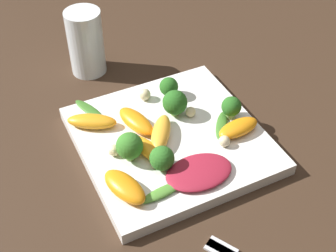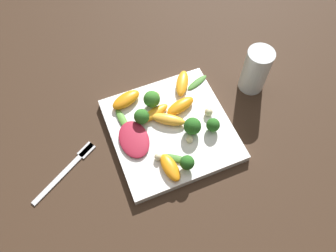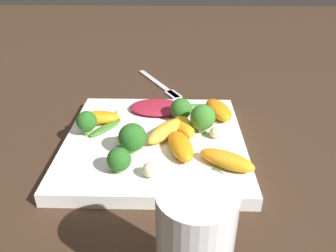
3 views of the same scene
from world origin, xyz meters
TOP-DOWN VIEW (x-y plane):
  - ground_plane at (0.00, 0.00)m, footprint 2.40×2.40m
  - plate at (0.00, 0.00)m, footprint 0.26×0.26m
  - drinking_glass at (-0.23, -0.05)m, footprint 0.06×0.06m
  - fork at (0.23, -0.00)m, footprint 0.16×0.10m
  - radicchio_leaf_0 at (0.09, 0.00)m, footprint 0.07×0.10m
  - orange_segment_0 at (0.07, -0.10)m, footprint 0.08×0.05m
  - orange_segment_1 at (-0.07, -0.10)m, footprint 0.06×0.08m
  - orange_segment_2 at (0.04, 0.09)m, footprint 0.04×0.07m
  - orange_segment_3 at (-0.04, -0.04)m, footprint 0.08×0.05m
  - orange_segment_4 at (-0.00, -0.02)m, footprint 0.08×0.07m
  - orange_segment_5 at (0.02, -0.04)m, footprint 0.08×0.04m
  - broccoli_floret_0 at (-0.04, 0.03)m, footprint 0.04×0.04m
  - broccoli_floret_1 at (0.01, 0.10)m, footprint 0.03×0.03m
  - broccoli_floret_2 at (0.05, -0.04)m, footprint 0.03×0.03m
  - broccoli_floret_3 at (-0.08, 0.04)m, footprint 0.03×0.03m
  - broccoli_floret_4 at (0.02, -0.07)m, footprint 0.04×0.04m
  - arugula_sprig_0 at (0.09, -0.06)m, footprint 0.02×0.06m
  - arugula_sprig_1 at (0.02, 0.08)m, footprint 0.06×0.05m
  - arugula_sprig_2 at (-0.11, -0.09)m, footprint 0.06×0.04m
  - macadamia_nut_0 at (0.05, 0.06)m, footprint 0.02×0.02m
  - macadamia_nut_1 at (-0.09, -0.00)m, footprint 0.02×0.02m
  - macadamia_nut_2 at (-0.00, -0.09)m, footprint 0.02×0.02m
  - macadamia_nut_3 at (-0.02, 0.05)m, footprint 0.02×0.02m

SIDE VIEW (x-z plane):
  - ground_plane at x=0.00m, z-range 0.00..0.00m
  - fork at x=0.23m, z-range 0.00..0.01m
  - plate at x=0.00m, z-range 0.00..0.02m
  - arugula_sprig_2 at x=-0.11m, z-range 0.02..0.02m
  - arugula_sprig_1 at x=0.02m, z-range 0.02..0.03m
  - arugula_sprig_0 at x=0.09m, z-range 0.02..0.03m
  - radicchio_leaf_0 at x=0.09m, z-range 0.02..0.03m
  - macadamia_nut_3 at x=-0.02m, z-range 0.02..0.03m
  - orange_segment_5 at x=0.02m, z-range 0.02..0.04m
  - macadamia_nut_0 at x=0.05m, z-range 0.02..0.04m
  - macadamia_nut_2 at x=0.00m, z-range 0.02..0.04m
  - macadamia_nut_1 at x=-0.09m, z-range 0.02..0.04m
  - orange_segment_1 at x=-0.07m, z-range 0.02..0.04m
  - orange_segment_2 at x=0.04m, z-range 0.02..0.04m
  - orange_segment_4 at x=0.00m, z-range 0.02..0.04m
  - orange_segment_3 at x=-0.04m, z-range 0.02..0.04m
  - orange_segment_0 at x=0.07m, z-range 0.02..0.04m
  - broccoli_floret_3 at x=-0.08m, z-range 0.02..0.05m
  - broccoli_floret_2 at x=0.05m, z-range 0.02..0.06m
  - broccoli_floret_1 at x=0.01m, z-range 0.02..0.06m
  - broccoli_floret_0 at x=-0.04m, z-range 0.02..0.06m
  - broccoli_floret_4 at x=0.02m, z-range 0.02..0.06m
  - drinking_glass at x=-0.23m, z-range 0.00..0.12m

